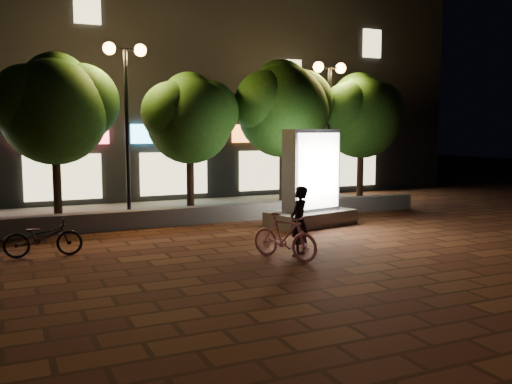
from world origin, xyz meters
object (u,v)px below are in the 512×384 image
scooter_parked (43,237)px  street_lamp_right (329,97)px  tree_right (284,106)px  tree_far_right (362,113)px  scooter_pink (285,236)px  rider (299,221)px  tree_left (56,105)px  tree_mid (190,115)px  ad_kiosk (311,187)px  street_lamp_left (126,86)px

scooter_parked → street_lamp_right: bearing=-61.0°
tree_right → street_lamp_right: tree_right is taller
tree_far_right → scooter_pink: (-6.57, -6.55, -2.88)m
street_lamp_right → rider: (-4.58, -6.14, -3.13)m
tree_left → scooter_parked: tree_left is taller
scooter_parked → tree_left: bearing=-2.8°
tree_left → tree_right: 7.30m
tree_left → street_lamp_right: street_lamp_right is taller
tree_left → scooter_parked: bearing=-99.8°
tree_right → scooter_parked: bearing=-152.6°
tree_far_right → rider: 9.24m
tree_mid → tree_far_right: (6.50, 0.00, 0.15)m
rider → tree_far_right: bearing=-171.3°
tree_mid → rider: tree_mid is taller
tree_left → rider: (4.36, -6.40, -2.68)m
tree_mid → street_lamp_right: street_lamp_right is taller
street_lamp_right → ad_kiosk: bearing=-129.5°
tree_mid → scooter_parked: 6.88m
rider → ad_kiosk: bearing=-161.6°
tree_left → tree_mid: 4.00m
ad_kiosk → street_lamp_left: bearing=148.0°
tree_left → street_lamp_left: bearing=-7.7°
street_lamp_left → rider: (2.42, -6.14, -3.26)m
tree_right → street_lamp_right: size_ratio=1.02×
tree_left → ad_kiosk: tree_left is taller
street_lamp_left → scooter_parked: 5.94m
tree_far_right → scooter_pink: size_ratio=2.92×
tree_left → tree_far_right: bearing=-0.0°
street_lamp_right → rider: bearing=-126.7°
tree_left → street_lamp_left: street_lamp_left is taller
street_lamp_right → tree_left: bearing=178.3°
scooter_pink → rider: rider is taller
street_lamp_left → ad_kiosk: street_lamp_left is taller
street_lamp_left → tree_left: bearing=172.3°
tree_right → tree_far_right: tree_right is taller
scooter_pink → scooter_parked: scooter_pink is taller
street_lamp_right → ad_kiosk: (-2.38, -2.89, -2.78)m
street_lamp_left → ad_kiosk: (4.62, -2.89, -2.91)m
rider → scooter_parked: (-5.08, 2.24, -0.34)m
tree_right → scooter_pink: 7.99m
tree_left → tree_right: tree_right is taller
tree_far_right → rider: tree_far_right is taller
rider → scooter_parked: bearing=-61.3°
street_lamp_right → street_lamp_left: bearing=180.0°
tree_right → scooter_parked: size_ratio=3.12×
scooter_pink → tree_right: bearing=35.2°
tree_left → rider: 8.20m
scooter_parked → ad_kiosk: bearing=-75.1°
tree_left → rider: size_ratio=3.19×
tree_far_right → scooter_parked: 12.32m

